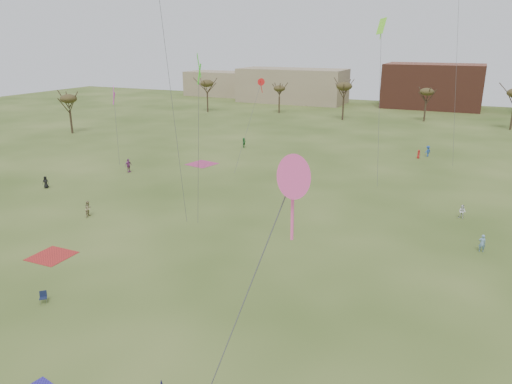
% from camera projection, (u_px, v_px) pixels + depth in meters
% --- Properties ---
extents(ground, '(260.00, 260.00, 0.00)m').
position_uv_depth(ground, '(185.00, 314.00, 33.62)').
color(ground, '#314917').
rests_on(ground, ground).
extents(spectator_fore_b, '(0.81, 0.96, 1.74)m').
position_uv_depth(spectator_fore_b, '(88.00, 209.00, 51.88)').
color(spectator_fore_b, '#988A61').
rests_on(spectator_fore_b, ground).
extents(flyer_mid_a, '(0.92, 0.84, 1.57)m').
position_uv_depth(flyer_mid_a, '(46.00, 182.00, 61.79)').
color(flyer_mid_a, black).
rests_on(flyer_mid_a, ground).
extents(flyer_mid_c, '(0.66, 0.48, 1.66)m').
position_uv_depth(flyer_mid_c, '(482.00, 243.00, 43.19)').
color(flyer_mid_c, '#7097BB').
rests_on(flyer_mid_c, ground).
extents(spectator_mid_d, '(0.69, 1.23, 1.98)m').
position_uv_depth(spectator_mid_d, '(128.00, 166.00, 69.18)').
color(spectator_mid_d, '#903C84').
rests_on(spectator_mid_d, ground).
extents(spectator_mid_e, '(0.88, 0.77, 1.52)m').
position_uv_depth(spectator_mid_e, '(462.00, 212.00, 51.25)').
color(spectator_mid_e, white).
rests_on(spectator_mid_e, ground).
extents(flyer_far_a, '(1.02, 1.71, 1.76)m').
position_uv_depth(flyer_far_a, '(244.00, 142.00, 85.18)').
color(flyer_far_a, '#2B8132').
rests_on(flyer_far_a, ground).
extents(flyer_far_b, '(0.71, 0.81, 1.40)m').
position_uv_depth(flyer_far_b, '(419.00, 154.00, 77.32)').
color(flyer_far_b, red).
rests_on(flyer_far_b, ground).
extents(flyer_far_c, '(1.20, 1.32, 1.78)m').
position_uv_depth(flyer_far_c, '(428.00, 151.00, 78.56)').
color(flyer_far_c, '#234BA0').
rests_on(flyer_far_c, ground).
extents(blanket_red, '(3.35, 3.35, 0.03)m').
position_uv_depth(blanket_red, '(52.00, 256.00, 42.51)').
color(blanket_red, red).
rests_on(blanket_red, ground).
extents(blanket_plum, '(4.58, 4.58, 0.03)m').
position_uv_depth(blanket_plum, '(202.00, 164.00, 73.96)').
color(blanket_plum, '#B8386E').
rests_on(blanket_plum, ground).
extents(camp_chair_left, '(0.74, 0.74, 0.87)m').
position_uv_depth(camp_chair_left, '(44.00, 300.00, 34.91)').
color(camp_chair_left, '#151E3A').
rests_on(camp_chair_left, ground).
extents(tree_line, '(117.44, 49.32, 8.91)m').
position_uv_depth(tree_line, '(376.00, 95.00, 101.11)').
color(tree_line, '#3A2B1E').
rests_on(tree_line, ground).
extents(building_tan, '(32.00, 14.00, 10.00)m').
position_uv_depth(building_tan, '(292.00, 86.00, 145.58)').
color(building_tan, '#937F60').
rests_on(building_tan, ground).
extents(building_brick, '(26.00, 16.00, 12.00)m').
position_uv_depth(building_brick, '(433.00, 86.00, 133.74)').
color(building_brick, brown).
rests_on(building_brick, ground).
extents(building_tan_west, '(20.00, 12.00, 8.00)m').
position_uv_depth(building_tan_west, '(217.00, 83.00, 163.84)').
color(building_tan_west, '#937F60').
rests_on(building_tan_west, ground).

